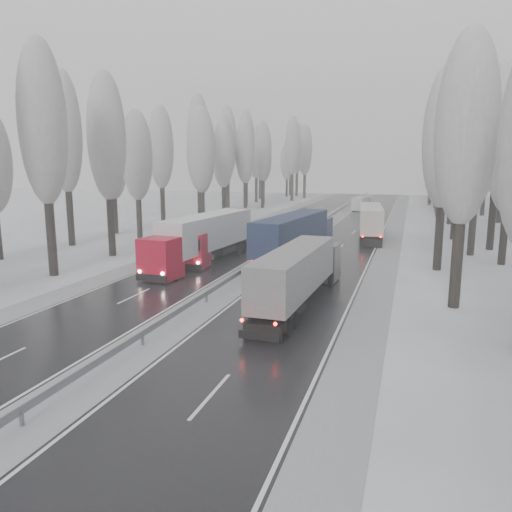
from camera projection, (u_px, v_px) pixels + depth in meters
The scene contains 57 objects.
ground at pixel (94, 379), 20.68m from camera, with size 260.00×260.00×0.00m, color silver.
carriageway_right at pixel (332, 257), 47.28m from camera, with size 7.50×200.00×0.03m, color black.
carriageway_left at pixel (228, 251), 50.36m from camera, with size 7.50×200.00×0.03m, color black.
median_slush at pixel (278, 254), 48.82m from camera, with size 3.00×200.00×0.04m, color #9A9DA2.
shoulder_right at pixel (386, 260), 45.83m from camera, with size 2.40×200.00×0.04m, color #9A9DA2.
shoulder_left at pixel (184, 249), 51.81m from camera, with size 2.40×200.00×0.04m, color #9A9DA2.
median_guardrail at pixel (278, 248), 48.70m from camera, with size 0.12×200.00×0.76m.
tree_16 at pixel (467, 131), 29.01m from camera, with size 3.60×3.60×16.53m.
tree_18 at pixel (446, 139), 39.82m from camera, with size 3.60×3.60×16.58m.
tree_19 at pixel (511, 156), 42.19m from camera, with size 3.60×3.60×14.57m.
tree_20 at pixel (479, 148), 46.56m from camera, with size 3.60×3.60×15.71m.
tree_21 at pixel (500, 130), 49.32m from camera, with size 3.60×3.60×18.62m.
tree_22 at pixel (459, 150), 56.59m from camera, with size 3.60×3.60×15.86m.
tree_24 at pixel (465, 127), 60.87m from camera, with size 3.60×3.60×20.49m.
tree_26 at pixel (455, 139), 70.79m from camera, with size 3.60×3.60×18.78m.
tree_27 at pixel (505, 145), 72.58m from camera, with size 3.60×3.60×17.62m.
tree_28 at pixel (442, 139), 81.07m from camera, with size 3.60×3.60×19.62m.
tree_29 at pixel (488, 145), 82.84m from camera, with size 3.60×3.60×18.11m.
tree_30 at pixel (440, 148), 90.36m from camera, with size 3.60×3.60×17.86m.
tree_31 at pixel (473, 146), 92.29m from camera, with size 3.60×3.60×18.58m.
tree_32 at pixel (439, 151), 97.44m from camera, with size 3.60×3.60×17.33m.
tree_33 at pixel (454, 161), 100.63m from camera, with size 3.60×3.60×14.33m.
tree_34 at pixel (433, 151), 104.34m from camera, with size 3.60×3.60×17.63m.
tree_35 at pixel (478, 149), 105.32m from camera, with size 3.60×3.60×18.25m.
tree_36 at pixel (438, 144), 112.89m from camera, with size 3.60×3.60×20.23m.
tree_37 at pixel (468, 155), 115.04m from camera, with size 3.60×3.60×16.37m.
tree_38 at pixel (443, 151), 122.57m from camera, with size 3.60×3.60×17.97m.
tree_39 at pixel (453, 156), 125.70m from camera, with size 3.60×3.60×16.19m.
tree_56 at pixel (43, 124), 37.58m from camera, with size 3.60×3.60×18.12m.
tree_58 at pixel (106, 138), 46.12m from camera, with size 3.60×3.60×17.21m.
tree_59 at pixel (65, 133), 51.99m from camera, with size 3.60×3.60×18.41m.
tree_60 at pixel (137, 156), 56.21m from camera, with size 3.60×3.60×14.84m.
tree_61 at pixel (113, 161), 61.76m from camera, with size 3.60×3.60×13.95m.
tree_62 at pixel (201, 151), 63.89m from camera, with size 3.60×3.60×16.04m.
tree_63 at pixel (161, 148), 69.87m from camera, with size 3.60×3.60×16.88m.
tree_64 at pixel (199, 155), 73.66m from camera, with size 3.60×3.60×15.42m.
tree_65 at pixel (198, 139), 77.47m from camera, with size 3.60×3.60×19.48m.
tree_66 at pixel (223, 157), 82.69m from camera, with size 3.60×3.60×15.23m.
tree_67 at pixel (224, 150), 86.63m from camera, with size 3.60×3.60×17.09m.
tree_68 at pixel (245, 152), 88.41m from camera, with size 3.60×3.60×16.65m.
tree_69 at pixel (227, 143), 93.27m from camera, with size 3.60×3.60×19.35m.
tree_70 at pixel (263, 151), 97.74m from camera, with size 3.60×3.60×17.09m.
tree_71 at pixel (246, 144), 102.59m from camera, with size 3.60×3.60×19.61m.
tree_72 at pixel (263, 158), 107.50m from camera, with size 3.60×3.60×15.11m.
tree_73 at pixel (256, 153), 111.85m from camera, with size 3.60×3.60×17.22m.
tree_74 at pixel (293, 146), 115.96m from camera, with size 3.60×3.60×19.68m.
tree_75 at pixel (260, 150), 122.52m from camera, with size 3.60×3.60×18.60m.
tree_76 at pixel (305, 150), 124.60m from camera, with size 3.60×3.60×18.55m.
tree_77 at pixel (287, 161), 130.50m from camera, with size 3.60×3.60×14.32m.
tree_78 at pixel (297, 148), 131.70m from camera, with size 3.60×3.60×19.55m.
tree_79 at pixel (290, 155), 136.56m from camera, with size 3.60×3.60×17.07m.
truck_grey_tarp at pixel (300, 271), 31.12m from camera, with size 2.90×14.62×3.73m.
truck_blue_box at pixel (296, 234), 45.31m from camera, with size 4.37×16.72×4.25m.
truck_cream_box at pixel (370, 219), 58.90m from camera, with size 3.94×15.40×3.92m.
box_truck_distant at pixel (361, 204), 93.78m from camera, with size 2.95×6.89×2.49m.
truck_red_white at pixel (202, 236), 43.72m from camera, with size 3.94×16.79×4.27m.
truck_red_red at pixel (217, 231), 48.18m from camera, with size 3.61×15.59×3.97m.
Camera 1 is at (12.23, -16.49, 8.81)m, focal length 35.00 mm.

